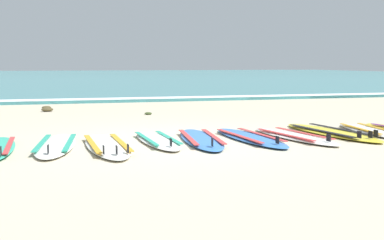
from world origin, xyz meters
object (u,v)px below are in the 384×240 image
(surfboard_9, at_px, (369,131))
(surfboard_4, at_px, (157,140))
(surfboard_3, at_px, (107,145))
(surfboard_7, at_px, (294,136))
(surfboard_8, at_px, (331,132))
(surfboard_5, at_px, (201,139))
(surfboard_2, at_px, (56,145))
(surfboard_6, at_px, (250,137))

(surfboard_9, bearing_deg, surfboard_4, -178.67)
(surfboard_3, height_order, surfboard_9, same)
(surfboard_7, bearing_deg, surfboard_4, 175.92)
(surfboard_7, distance_m, surfboard_8, 0.86)
(surfboard_7, bearing_deg, surfboard_3, -177.76)
(surfboard_8, relative_size, surfboard_9, 1.23)
(surfboard_4, xyz_separation_m, surfboard_7, (2.25, -0.16, -0.00))
(surfboard_3, height_order, surfboard_5, same)
(surfboard_3, relative_size, surfboard_9, 1.15)
(surfboard_5, bearing_deg, surfboard_2, 179.68)
(surfboard_6, distance_m, surfboard_9, 2.35)
(surfboard_2, distance_m, surfboard_6, 3.02)
(surfboard_2, bearing_deg, surfboard_9, 1.40)
(surfboard_2, height_order, surfboard_4, same)
(surfboard_4, bearing_deg, surfboard_2, -178.40)
(surfboard_3, height_order, surfboard_6, same)
(surfboard_4, height_order, surfboard_5, same)
(surfboard_4, height_order, surfboard_7, same)
(surfboard_5, bearing_deg, surfboard_7, -3.87)
(surfboard_3, relative_size, surfboard_4, 1.16)
(surfboard_8, bearing_deg, surfboard_5, -176.72)
(surfboard_4, distance_m, surfboard_7, 2.26)
(surfboard_5, distance_m, surfboard_8, 2.39)
(surfboard_9, bearing_deg, surfboard_6, -175.29)
(surfboard_3, xyz_separation_m, surfboard_4, (0.80, 0.28, -0.00))
(surfboard_8, height_order, surfboard_9, same)
(surfboard_2, bearing_deg, surfboard_7, -1.80)
(surfboard_2, distance_m, surfboard_4, 1.52)
(surfboard_3, bearing_deg, surfboard_8, 5.34)
(surfboard_3, xyz_separation_m, surfboard_9, (4.64, 0.37, -0.00))
(surfboard_6, distance_m, surfboard_8, 1.59)
(surfboard_4, distance_m, surfboard_9, 3.84)
(surfboard_5, distance_m, surfboard_7, 1.57)
(surfboard_4, height_order, surfboard_8, same)
(surfboard_4, distance_m, surfboard_5, 0.69)
(surfboard_6, xyz_separation_m, surfboard_7, (0.76, -0.06, 0.00))
(surfboard_2, bearing_deg, surfboard_5, -0.32)
(surfboard_4, xyz_separation_m, surfboard_8, (3.07, 0.08, 0.00))
(surfboard_5, relative_size, surfboard_8, 0.92)
(surfboard_5, distance_m, surfboard_9, 3.16)
(surfboard_7, height_order, surfboard_9, same)
(surfboard_4, xyz_separation_m, surfboard_9, (3.84, 0.09, -0.00))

